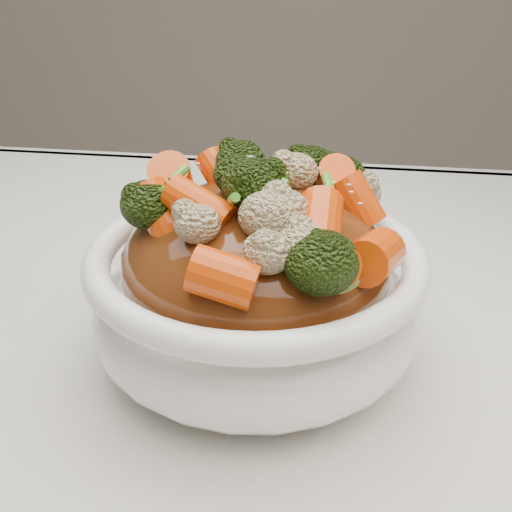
# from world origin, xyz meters

# --- Properties ---
(tablecloth) EXTENTS (1.20, 0.80, 0.04)m
(tablecloth) POSITION_xyz_m (0.00, 0.00, 0.73)
(tablecloth) COLOR silver
(tablecloth) RESTS_ON dining_table
(bowl) EXTENTS (0.27, 0.27, 0.08)m
(bowl) POSITION_xyz_m (-0.05, 0.00, 0.79)
(bowl) COLOR white
(bowl) RESTS_ON tablecloth
(sauce_base) EXTENTS (0.21, 0.21, 0.09)m
(sauce_base) POSITION_xyz_m (-0.05, 0.00, 0.82)
(sauce_base) COLOR #56280E
(sauce_base) RESTS_ON bowl
(carrots) EXTENTS (0.21, 0.21, 0.05)m
(carrots) POSITION_xyz_m (-0.05, 0.00, 0.88)
(carrots) COLOR #DD4607
(carrots) RESTS_ON sauce_base
(broccoli) EXTENTS (0.21, 0.21, 0.04)m
(broccoli) POSITION_xyz_m (-0.05, 0.00, 0.88)
(broccoli) COLOR black
(broccoli) RESTS_ON sauce_base
(cauliflower) EXTENTS (0.21, 0.21, 0.04)m
(cauliflower) POSITION_xyz_m (-0.05, 0.00, 0.88)
(cauliflower) COLOR #CCB98B
(cauliflower) RESTS_ON sauce_base
(scallions) EXTENTS (0.16, 0.16, 0.02)m
(scallions) POSITION_xyz_m (-0.05, 0.00, 0.88)
(scallions) COLOR #409121
(scallions) RESTS_ON sauce_base
(sesame_seeds) EXTENTS (0.19, 0.19, 0.01)m
(sesame_seeds) POSITION_xyz_m (-0.05, 0.00, 0.88)
(sesame_seeds) COLOR beige
(sesame_seeds) RESTS_ON sauce_base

